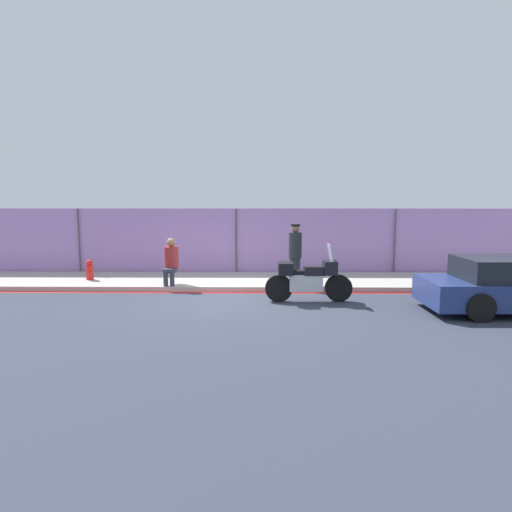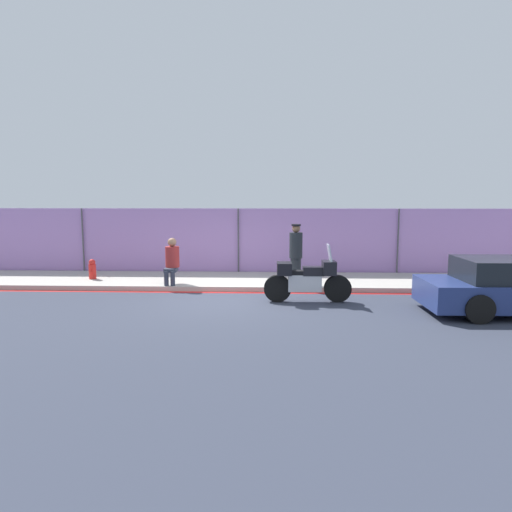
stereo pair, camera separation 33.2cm
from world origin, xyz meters
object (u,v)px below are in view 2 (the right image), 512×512
(officer_standing, at_px, (296,253))
(fire_hydrant, at_px, (92,269))
(person_seated_on_curb, at_px, (172,259))
(motorcycle, at_px, (307,279))

(officer_standing, distance_m, fire_hydrant, 6.20)
(officer_standing, xyz_separation_m, person_seated_on_curb, (-3.55, -0.18, -0.15))
(officer_standing, xyz_separation_m, fire_hydrant, (-6.15, 0.48, -0.58))
(motorcycle, xyz_separation_m, officer_standing, (-0.20, 1.79, 0.43))
(motorcycle, height_order, officer_standing, officer_standing)
(officer_standing, bearing_deg, motorcycle, -83.76)
(fire_hydrant, bearing_deg, officer_standing, -4.43)
(motorcycle, height_order, person_seated_on_curb, motorcycle)
(motorcycle, bearing_deg, officer_standing, 95.15)
(officer_standing, bearing_deg, fire_hydrant, 175.57)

